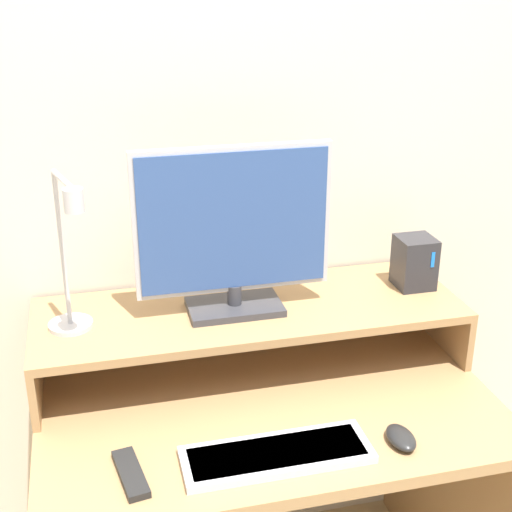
# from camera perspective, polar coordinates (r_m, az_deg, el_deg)

# --- Properties ---
(wall_back) EXTENTS (6.00, 0.05, 2.50)m
(wall_back) POSITION_cam_1_polar(r_m,az_deg,el_deg) (1.91, -2.12, 8.25)
(wall_back) COLOR beige
(wall_back) RESTS_ON ground_plane
(desk) EXTENTS (1.09, 0.71, 0.74)m
(desk) POSITION_cam_1_polar(r_m,az_deg,el_deg) (1.90, 0.77, -16.85)
(desk) COLOR #A87F51
(desk) RESTS_ON ground_plane
(monitor_shelf) EXTENTS (1.09, 0.37, 0.16)m
(monitor_shelf) POSITION_cam_1_polar(r_m,az_deg,el_deg) (1.84, -0.53, -4.76)
(monitor_shelf) COLOR #A87F51
(monitor_shelf) RESTS_ON desk
(monitor) EXTENTS (0.48, 0.14, 0.42)m
(monitor) POSITION_cam_1_polar(r_m,az_deg,el_deg) (1.73, -1.81, 2.05)
(monitor) COLOR #38383D
(monitor) RESTS_ON monitor_shelf
(desk_lamp) EXTENTS (0.11, 0.22, 0.39)m
(desk_lamp) POSITION_cam_1_polar(r_m,az_deg,el_deg) (1.67, -14.70, -0.90)
(desk_lamp) COLOR silver
(desk_lamp) RESTS_ON monitor_shelf
(router_dock) EXTENTS (0.10, 0.10, 0.14)m
(router_dock) POSITION_cam_1_polar(r_m,az_deg,el_deg) (1.96, 12.56, -0.49)
(router_dock) COLOR #28282D
(router_dock) RESTS_ON monitor_shelf
(keyboard) EXTENTS (0.41, 0.14, 0.02)m
(keyboard) POSITION_cam_1_polar(r_m,az_deg,el_deg) (1.57, 1.67, -15.58)
(keyboard) COLOR silver
(keyboard) RESTS_ON desk
(mouse) EXTENTS (0.06, 0.10, 0.03)m
(mouse) POSITION_cam_1_polar(r_m,az_deg,el_deg) (1.64, 11.52, -14.05)
(mouse) COLOR black
(mouse) RESTS_ON desk
(remote_control) EXTENTS (0.07, 0.16, 0.02)m
(remote_control) POSITION_cam_1_polar(r_m,az_deg,el_deg) (1.55, -9.99, -16.78)
(remote_control) COLOR black
(remote_control) RESTS_ON desk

